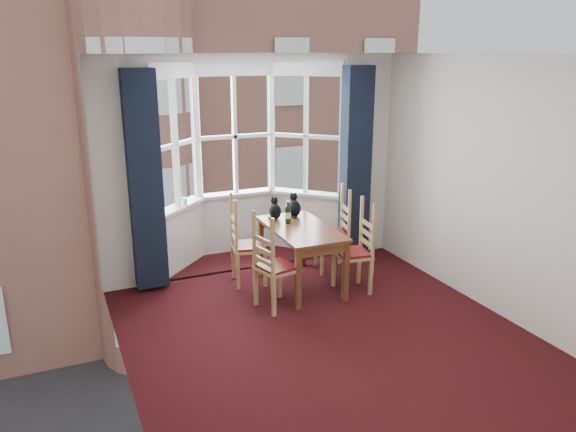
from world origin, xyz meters
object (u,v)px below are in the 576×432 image
dining_table (301,235)px  candle_tall (185,201)px  cat_left (275,210)px  chair_right_far (338,236)px  wine_bottle (288,214)px  chair_left_near (270,270)px  cat_right (294,207)px  chair_left_far (241,248)px  chair_right_near (359,253)px

dining_table → candle_tall: candle_tall is taller
cat_left → candle_tall: 1.22m
chair_right_far → wine_bottle: bearing=-173.6°
chair_left_near → cat_left: 1.12m
chair_left_near → chair_right_far: bearing=30.8°
chair_left_near → cat_left: (0.45, 0.94, 0.40)m
cat_right → candle_tall: cat_right is taller
chair_right_far → cat_right: size_ratio=2.95×
cat_right → candle_tall: size_ratio=2.93×
chair_left_far → candle_tall: 1.05m
chair_right_near → chair_left_far: bearing=148.5°
chair_right_far → wine_bottle: (-0.77, -0.09, 0.42)m
wine_bottle → candle_tall: size_ratio=2.72×
chair_right_near → cat_left: 1.22m
chair_left_near → chair_left_far: 0.83m
cat_left → chair_left_near: bearing=-115.4°
wine_bottle → candle_tall: bearing=137.8°
chair_left_far → cat_left: cat_left is taller
chair_right_near → cat_left: bearing=130.0°
dining_table → chair_left_near: size_ratio=1.45×
dining_table → cat_left: (-0.15, 0.48, 0.21)m
chair_left_near → cat_right: bearing=52.9°
cat_right → candle_tall: bearing=152.0°
wine_bottle → chair_right_far: bearing=6.4°
chair_left_far → dining_table: bearing=-28.8°
candle_tall → dining_table: bearing=-45.6°
chair_left_far → chair_right_near: 1.46m
chair_left_near → chair_right_near: 1.19m
chair_left_near → candle_tall: 1.79m
chair_right_far → cat_left: size_ratio=3.19×
cat_left → candle_tall: bearing=145.2°
chair_right_far → wine_bottle: 0.88m
chair_left_far → chair_right_near: bearing=-31.5°
chair_right_near → cat_left: (-0.74, 0.88, 0.40)m
chair_left_near → cat_left: cat_left is taller
chair_left_near → chair_left_far: bearing=93.9°
chair_left_near → chair_right_far: same height
cat_left → candle_tall: cat_left is taller
cat_left → cat_right: size_ratio=0.92×
cat_left → wine_bottle: (0.06, -0.27, 0.02)m
dining_table → wine_bottle: size_ratio=4.62×
chair_left_near → cat_right: (0.73, 0.96, 0.41)m
chair_left_near → chair_right_near: (1.19, 0.06, 0.00)m
chair_left_far → wine_bottle: 0.72m
dining_table → cat_right: size_ratio=4.28×
cat_left → cat_right: bearing=3.2°
dining_table → candle_tall: size_ratio=12.54×
dining_table → cat_left: 0.54m
dining_table → chair_left_far: chair_left_far is taller
dining_table → chair_right_far: size_ratio=1.45×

